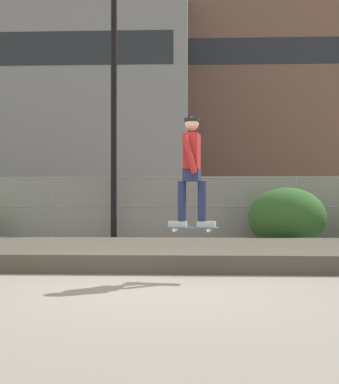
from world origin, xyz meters
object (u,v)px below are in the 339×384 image
Objects in this scene: parked_car_near at (88,211)px; skateboard at (192,228)px; parked_car_mid at (252,211)px; street_lamp at (114,77)px; skater at (192,165)px; shrub_center at (287,217)px.

skateboard is at bearing -69.56° from parked_car_near.
parked_car_near and parked_car_mid have the same top height.
parked_car_mid is at bearing 37.99° from street_lamp.
skateboard is 0.49× the size of skater.
shrub_center is (4.50, -0.47, -3.72)m from street_lamp.
shrub_center reaches higher than skateboard.
skater is at bearing -69.56° from parked_car_near.
skater is 0.37× the size of parked_car_mid.
skater is 6.74m from street_lamp.
parked_car_near is (-1.39, 3.45, -3.64)m from street_lamp.
parked_car_mid is at bearing 97.30° from shrub_center.
skateboard is 0.18× the size of parked_car_mid.
skater is at bearing -114.53° from shrub_center.
street_lamp reaches higher than shrub_center.
skateboard is 7.18m from street_lamp.
parked_car_mid is 3.65m from shrub_center.
skater is 0.38× the size of parked_car_near.
skater is 0.86× the size of shrub_center.
street_lamp is 1.62× the size of parked_car_mid.
parked_car_mid reaches higher than skateboard.
parked_car_near is at bearing 110.44° from skater.
skater reaches higher than parked_car_near.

